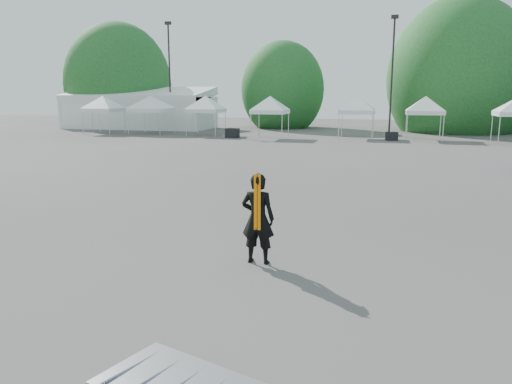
# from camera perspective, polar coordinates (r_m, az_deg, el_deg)

# --- Properties ---
(ground) EXTENTS (120.00, 120.00, 0.00)m
(ground) POSITION_cam_1_polar(r_m,az_deg,el_deg) (12.88, 0.06, -4.55)
(ground) COLOR #474442
(ground) RESTS_ON ground
(marquee) EXTENTS (15.00, 6.25, 4.23)m
(marquee) POSITION_cam_1_polar(r_m,az_deg,el_deg) (53.35, -13.21, 9.23)
(marquee) COLOR white
(marquee) RESTS_ON ground
(light_pole_west) EXTENTS (0.60, 0.25, 10.30)m
(light_pole_west) POSITION_cam_1_polar(r_m,az_deg,el_deg) (50.69, -9.86, 13.57)
(light_pole_west) COLOR black
(light_pole_west) RESTS_ON ground
(light_pole_east) EXTENTS (0.60, 0.25, 9.80)m
(light_pole_east) POSITION_cam_1_polar(r_m,az_deg,el_deg) (44.02, 15.31, 13.41)
(light_pole_east) COLOR black
(light_pole_east) RESTS_ON ground
(tree_far_w) EXTENTS (4.80, 4.80, 7.30)m
(tree_far_w) POSITION_cam_1_polar(r_m,az_deg,el_deg) (57.91, -15.46, 11.79)
(tree_far_w) COLOR #382314
(tree_far_w) RESTS_ON ground
(tree_mid_w) EXTENTS (4.16, 4.16, 6.33)m
(tree_mid_w) POSITION_cam_1_polar(r_m,az_deg,el_deg) (53.18, 3.07, 11.61)
(tree_mid_w) COLOR #382314
(tree_mid_w) RESTS_ON ground
(tree_mid_e) EXTENTS (5.12, 5.12, 7.79)m
(tree_mid_e) POSITION_cam_1_polar(r_m,az_deg,el_deg) (51.31, 22.14, 11.86)
(tree_mid_e) COLOR #382314
(tree_mid_e) RESTS_ON ground
(tent_a) EXTENTS (4.02, 4.02, 3.88)m
(tent_a) POSITION_cam_1_polar(r_m,az_deg,el_deg) (47.26, -17.10, 10.14)
(tent_a) COLOR silver
(tent_a) RESTS_ON ground
(tent_b) EXTENTS (4.55, 4.55, 3.88)m
(tent_b) POSITION_cam_1_polar(r_m,az_deg,el_deg) (45.76, -11.94, 10.37)
(tent_b) COLOR silver
(tent_b) RESTS_ON ground
(tent_c) EXTENTS (3.96, 3.96, 3.88)m
(tent_c) POSITION_cam_1_polar(r_m,az_deg,el_deg) (43.30, -5.78, 10.52)
(tent_c) COLOR silver
(tent_c) RESTS_ON ground
(tent_d) EXTENTS (3.83, 3.83, 3.88)m
(tent_d) POSITION_cam_1_polar(r_m,az_deg,el_deg) (40.31, 1.63, 10.53)
(tent_d) COLOR silver
(tent_d) RESTS_ON ground
(tent_e) EXTENTS (3.88, 3.88, 3.88)m
(tent_e) POSITION_cam_1_polar(r_m,az_deg,el_deg) (40.90, 11.52, 10.32)
(tent_e) COLOR silver
(tent_e) RESTS_ON ground
(tent_f) EXTENTS (3.94, 3.94, 3.88)m
(tent_f) POSITION_cam_1_polar(r_m,az_deg,el_deg) (40.81, 18.83, 9.96)
(tent_f) COLOR silver
(tent_f) RESTS_ON ground
(man) EXTENTS (0.70, 0.46, 1.91)m
(man) POSITION_cam_1_polar(r_m,az_deg,el_deg) (10.32, 0.21, -3.03)
(man) COLOR black
(man) RESTS_ON ground
(crate_west) EXTENTS (1.08, 0.89, 0.76)m
(crate_west) POSITION_cam_1_polar(r_m,az_deg,el_deg) (40.67, -2.72, 6.76)
(crate_west) COLOR black
(crate_west) RESTS_ON ground
(crate_mid) EXTENTS (0.96, 0.82, 0.65)m
(crate_mid) POSITION_cam_1_polar(r_m,az_deg,el_deg) (39.48, 15.25, 6.17)
(crate_mid) COLOR black
(crate_mid) RESTS_ON ground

